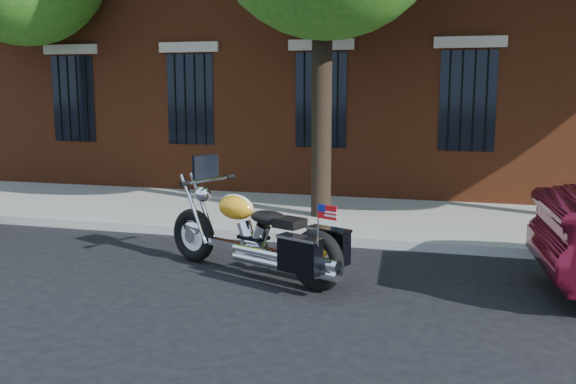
# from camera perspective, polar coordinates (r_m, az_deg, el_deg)

# --- Properties ---
(ground) EXTENTS (120.00, 120.00, 0.00)m
(ground) POSITION_cam_1_polar(r_m,az_deg,el_deg) (9.21, -4.14, -6.28)
(ground) COLOR black
(ground) RESTS_ON ground
(curb) EXTENTS (40.00, 0.16, 0.15)m
(curb) POSITION_cam_1_polar(r_m,az_deg,el_deg) (10.46, -1.59, -3.94)
(curb) COLOR gray
(curb) RESTS_ON ground
(sidewalk) EXTENTS (40.00, 3.60, 0.15)m
(sidewalk) POSITION_cam_1_polar(r_m,az_deg,el_deg) (12.23, 1.01, -2.01)
(sidewalk) COLOR gray
(sidewalk) RESTS_ON ground
(motorcycle) EXTENTS (2.77, 1.67, 1.55)m
(motorcycle) POSITION_cam_1_polar(r_m,az_deg,el_deg) (8.36, -2.61, -4.16)
(motorcycle) COLOR black
(motorcycle) RESTS_ON ground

